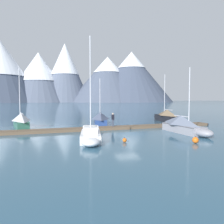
# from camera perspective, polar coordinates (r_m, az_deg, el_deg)

# --- Properties ---
(ground_plane) EXTENTS (700.00, 700.00, 0.00)m
(ground_plane) POSITION_cam_1_polar(r_m,az_deg,el_deg) (24.05, 3.94, -5.59)
(ground_plane) COLOR #335B75
(mountain_shoulder_ridge) EXTENTS (70.38, 70.38, 54.12)m
(mountain_shoulder_ridge) POSITION_cam_1_polar(r_m,az_deg,el_deg) (257.57, -18.31, 8.89)
(mountain_shoulder_ridge) COLOR slate
(mountain_shoulder_ridge) RESTS_ON ground
(mountain_east_summit) EXTENTS (56.05, 56.05, 65.16)m
(mountain_east_summit) POSITION_cam_1_polar(r_m,az_deg,el_deg) (257.40, -11.97, 10.26)
(mountain_east_summit) COLOR slate
(mountain_east_summit) RESTS_ON ground
(mountain_rear_spur) EXTENTS (88.99, 88.99, 51.04)m
(mountain_rear_spur) POSITION_cam_1_polar(r_m,az_deg,el_deg) (254.14, -1.13, 8.51)
(mountain_rear_spur) COLOR #4C566B
(mountain_rear_spur) RESTS_ON ground
(mountain_north_horn) EXTENTS (93.44, 93.44, 57.13)m
(mountain_north_horn) POSITION_cam_1_polar(r_m,az_deg,el_deg) (257.71, 5.03, 9.09)
(mountain_north_horn) COLOR #424C60
(mountain_north_horn) RESTS_ON ground
(dock) EXTENTS (26.99, 3.53, 0.30)m
(dock) POSITION_cam_1_polar(r_m,az_deg,el_deg) (27.78, 1.13, -4.06)
(dock) COLOR brown
(dock) RESTS_ON ground
(sailboat_nearest_berth) EXTENTS (2.88, 7.47, 7.87)m
(sailboat_nearest_berth) POSITION_cam_1_polar(r_m,az_deg,el_deg) (30.98, -22.43, -2.09)
(sailboat_nearest_berth) COLOR #336B56
(sailboat_nearest_berth) RESTS_ON ground
(sailboat_second_berth) EXTENTS (2.68, 6.16, 9.07)m
(sailboat_second_berth) POSITION_cam_1_polar(r_m,az_deg,el_deg) (19.76, -5.50, -6.06)
(sailboat_second_berth) COLOR white
(sailboat_second_berth) RESTS_ON ground
(sailboat_mid_dock_port) EXTENTS (2.62, 6.15, 6.79)m
(sailboat_mid_dock_port) POSITION_cam_1_polar(r_m,az_deg,el_deg) (33.21, -3.05, -1.67)
(sailboat_mid_dock_port) COLOR navy
(sailboat_mid_dock_port) RESTS_ON ground
(sailboat_mid_dock_starboard) EXTENTS (2.20, 7.27, 7.08)m
(sailboat_mid_dock_starboard) POSITION_cam_1_polar(r_m,az_deg,el_deg) (25.75, 18.04, -3.17)
(sailboat_mid_dock_starboard) COLOR #93939E
(sailboat_mid_dock_starboard) RESTS_ON ground
(sailboat_far_berth) EXTENTS (2.02, 7.06, 7.81)m
(sailboat_far_berth) POSITION_cam_1_polar(r_m,az_deg,el_deg) (38.06, 13.59, -0.92)
(sailboat_far_berth) COLOR black
(sailboat_far_berth) RESTS_ON ground
(person_on_dock) EXTENTS (0.28, 0.58, 1.69)m
(person_on_dock) POSITION_cam_1_polar(r_m,az_deg,el_deg) (27.86, 0.22, -1.73)
(person_on_dock) COLOR #384256
(person_on_dock) RESTS_ON dock
(mooring_buoy_channel_marker) EXTENTS (0.54, 0.54, 0.62)m
(mooring_buoy_channel_marker) POSITION_cam_1_polar(r_m,az_deg,el_deg) (20.19, 20.65, -6.76)
(mooring_buoy_channel_marker) COLOR orange
(mooring_buoy_channel_marker) RESTS_ON ground
(mooring_buoy_inner_mooring) EXTENTS (0.37, 0.37, 0.45)m
(mooring_buoy_inner_mooring) POSITION_cam_1_polar(r_m,az_deg,el_deg) (19.38, 3.26, -7.22)
(mooring_buoy_inner_mooring) COLOR orange
(mooring_buoy_inner_mooring) RESTS_ON ground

